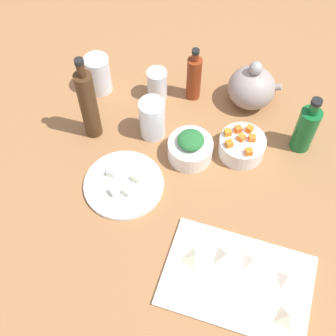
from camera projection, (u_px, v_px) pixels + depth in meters
tabletop at (168, 181)px, 126.98cm from camera, size 190.00×190.00×3.00cm
cutting_board at (237, 281)px, 109.00cm from camera, size 37.09×26.01×1.00cm
plate_tofu at (124, 184)px, 123.83cm from camera, size 21.99×21.99×1.20cm
bowl_greens at (190, 150)px, 127.35cm from camera, size 12.73×12.73×6.04cm
bowl_carrots at (242, 146)px, 128.14cm from camera, size 13.12×13.12×5.80cm
teapot at (252, 87)px, 135.59cm from camera, size 16.01×13.93×16.45cm
bottle_0 at (194, 77)px, 135.94cm from camera, size 4.45×4.45×18.83cm
bottle_1 at (306, 128)px, 125.24cm from camera, size 5.89×5.89×19.51cm
bottle_2 at (88, 104)px, 124.38cm from camera, size 4.96×4.96×28.70cm
drinking_glass_0 at (152, 119)px, 129.11cm from camera, size 7.50×7.50×12.89cm
drinking_glass_1 at (157, 84)px, 138.38cm from camera, size 6.21×6.21×10.15cm
drinking_glass_2 at (98, 74)px, 139.03cm from camera, size 7.55×7.55×12.57cm
carrot_cube_0 at (242, 138)px, 125.09cm from camera, size 2.43×2.43×1.80cm
carrot_cube_1 at (250, 129)px, 126.76cm from camera, size 2.39×2.39×1.80cm
carrot_cube_2 at (252, 138)px, 124.98cm from camera, size 2.20×2.20×1.80cm
carrot_cube_3 at (249, 152)px, 122.41cm from camera, size 2.37×2.37×1.80cm
carrot_cube_4 at (228, 132)px, 126.08cm from camera, size 2.41×2.41×1.80cm
carrot_cube_5 at (229, 144)px, 123.90cm from camera, size 2.52×2.52×1.80cm
carrot_cube_6 at (238, 129)px, 126.70cm from camera, size 2.47×2.47×1.80cm
chopped_greens_mound at (191, 140)px, 123.56cm from camera, size 9.50×9.58×3.03cm
tofu_cube_0 at (128, 191)px, 120.73cm from camera, size 2.83×2.83×2.20cm
tofu_cube_1 at (114, 191)px, 120.72cm from camera, size 3.10×3.10×2.20cm
tofu_cube_2 at (111, 172)px, 124.02cm from camera, size 2.32×2.32×2.20cm
tofu_cube_3 at (137, 177)px, 123.14cm from camera, size 2.77×2.77×2.20cm
dumpling_0 at (195, 257)px, 110.16cm from camera, size 6.34×6.05×3.08cm
dumpling_1 at (288, 278)px, 107.67cm from camera, size 5.67×5.80×2.39cm
dumpling_2 at (288, 317)px, 102.24cm from camera, size 6.61×6.38×3.06cm
dumpling_3 at (252, 261)px, 110.01cm from camera, size 6.56×6.68×2.36cm
dumpling_4 at (226, 256)px, 110.35cm from camera, size 7.67×7.60×2.91cm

